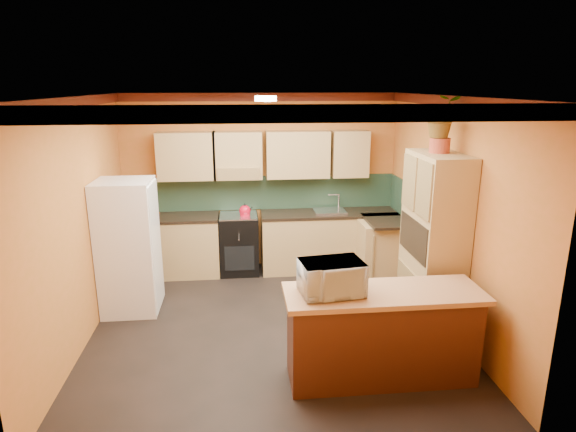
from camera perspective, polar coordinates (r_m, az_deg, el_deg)
The scene contains 15 objects.
room_shell at distance 5.60m, azimuth -2.18°, elevation 7.79°, with size 4.24×4.24×2.72m.
base_cabinets_back at distance 7.48m, azimuth -1.01°, elevation -3.24°, with size 3.65×0.60×0.88m, color tan.
countertop_back at distance 7.34m, azimuth -1.02°, elevation 0.17°, with size 3.65×0.62×0.04m, color black.
stove at distance 7.45m, azimuth -5.81°, elevation -3.27°, with size 0.58×0.58×0.91m, color black.
kettle at distance 7.24m, azimuth -5.13°, elevation 0.71°, with size 0.17×0.17×0.18m, color red, non-canonical shape.
sink at distance 7.44m, azimuth 4.94°, elevation 0.59°, with size 0.48×0.40×0.03m, color silver.
base_cabinets_right at distance 7.29m, azimuth 11.54°, elevation -4.06°, with size 0.60×0.80×0.88m, color tan.
countertop_right at distance 7.15m, azimuth 11.74°, elevation -0.58°, with size 0.62×0.80×0.04m, color black.
fridge at distance 6.38m, azimuth -18.41°, elevation -3.50°, with size 0.68×0.66×1.70m, color white.
pantry at distance 5.75m, azimuth 16.83°, elevation -3.30°, with size 0.48×0.90×2.10m, color tan.
fern_pot at distance 5.55m, azimuth 17.53°, elevation 7.99°, with size 0.22×0.22×0.16m, color #AB4029.
fern at distance 5.53m, azimuth 17.79°, elevation 11.14°, with size 0.41×0.35×0.45m, color tan.
breakfast_bar at distance 4.92m, azimuth 11.02°, elevation -13.94°, with size 1.80×0.55×0.88m, color #4A2111.
bar_top at distance 4.72m, azimuth 11.31°, elevation -9.00°, with size 1.90×0.65×0.05m, color tan.
microwave at distance 4.52m, azimuth 5.15°, elevation -7.29°, with size 0.58×0.39×0.32m, color white.
Camera 1 is at (-0.34, -5.26, 2.83)m, focal length 30.00 mm.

